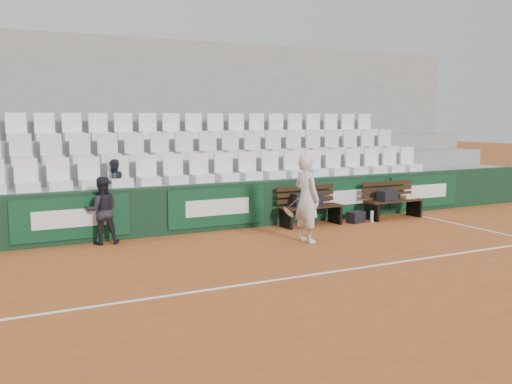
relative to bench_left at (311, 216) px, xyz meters
name	(u,v)px	position (x,y,z in m)	size (l,w,h in m)	color
ground	(325,273)	(-1.92, -3.46, -0.23)	(80.00, 80.00, 0.00)	#AB5626
court_baseline	(325,273)	(-1.92, -3.46, -0.22)	(18.00, 0.06, 0.01)	white
back_barrier	(226,206)	(-1.86, 0.53, 0.28)	(18.00, 0.34, 1.00)	#10321B
grandstand_tier_front	(212,202)	(-1.92, 1.17, 0.28)	(18.00, 0.95, 1.00)	gray
grandstand_tier_mid	(197,188)	(-1.92, 2.12, 0.50)	(18.00, 0.95, 1.45)	gray
grandstand_tier_back	(183,175)	(-1.92, 3.07, 0.72)	(18.00, 0.95, 1.90)	gray
grandstand_rear_wall	(175,126)	(-1.92, 3.69, 1.98)	(18.00, 0.30, 4.40)	gray
seat_row_front	(214,167)	(-1.92, 0.99, 1.09)	(11.90, 0.44, 0.63)	white
seat_row_mid	(199,145)	(-1.92, 1.94, 1.54)	(11.90, 0.44, 0.63)	silver
seat_row_back	(185,126)	(-1.92, 2.89, 1.99)	(11.90, 0.44, 0.63)	white
bench_left	(311,216)	(0.00, 0.00, 0.00)	(1.50, 0.56, 0.45)	black
bench_right	(393,209)	(2.27, -0.10, 0.00)	(1.50, 0.56, 0.45)	black
sports_bag_left	(307,200)	(-0.09, 0.02, 0.37)	(0.66, 0.28, 0.28)	black
sports_bag_right	(388,195)	(2.06, -0.13, 0.35)	(0.54, 0.25, 0.25)	black
towel	(408,196)	(2.78, -0.06, 0.27)	(0.33, 0.24, 0.09)	beige
sports_bag_ground	(356,217)	(1.13, -0.16, -0.10)	(0.42, 0.26, 0.26)	black
water_bottle_near	(313,221)	(-0.05, -0.16, -0.10)	(0.07, 0.07, 0.25)	silver
water_bottle_far	(372,217)	(1.48, -0.30, -0.09)	(0.08, 0.08, 0.27)	#B2C2CA
tennis_player	(306,199)	(-0.99, -1.38, 0.63)	(0.75, 0.69, 1.71)	silver
ball_kid	(102,210)	(-4.58, 0.22, 0.43)	(0.63, 0.49, 1.30)	black
spectator_c	(113,162)	(-4.15, 1.04, 1.28)	(0.49, 0.38, 1.02)	#1E242D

